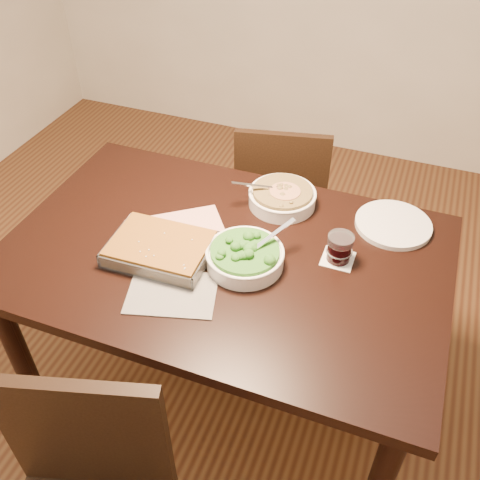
# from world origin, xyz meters

# --- Properties ---
(ground) EXTENTS (4.00, 4.00, 0.00)m
(ground) POSITION_xyz_m (0.00, 0.00, 0.00)
(ground) COLOR #442313
(ground) RESTS_ON ground
(table) EXTENTS (1.40, 0.90, 0.75)m
(table) POSITION_xyz_m (0.00, 0.00, 0.65)
(table) COLOR black
(table) RESTS_ON ground
(magazine_a) EXTENTS (0.39, 0.37, 0.01)m
(magazine_a) POSITION_xyz_m (-0.18, 0.02, 0.75)
(magazine_a) COLOR #BE4136
(magazine_a) RESTS_ON table
(magazine_b) EXTENTS (0.30, 0.25, 0.00)m
(magazine_b) POSITION_xyz_m (-0.07, -0.22, 0.75)
(magazine_b) COLOR #222329
(magazine_b) RESTS_ON table
(coaster) EXTENTS (0.10, 0.10, 0.00)m
(coaster) POSITION_xyz_m (0.35, 0.09, 0.75)
(coaster) COLOR white
(coaster) RESTS_ON table
(stew_bowl) EXTENTS (0.24, 0.24, 0.09)m
(stew_bowl) POSITION_xyz_m (0.10, 0.30, 0.78)
(stew_bowl) COLOR white
(stew_bowl) RESTS_ON table
(broccoli_bowl) EXTENTS (0.24, 0.25, 0.09)m
(broccoli_bowl) POSITION_xyz_m (0.08, -0.03, 0.78)
(broccoli_bowl) COLOR white
(broccoli_bowl) RESTS_ON table
(baking_dish) EXTENTS (0.32, 0.24, 0.06)m
(baking_dish) POSITION_xyz_m (-0.18, -0.09, 0.78)
(baking_dish) COLOR silver
(baking_dish) RESTS_ON table
(wine_tumbler) EXTENTS (0.08, 0.08, 0.09)m
(wine_tumbler) POSITION_xyz_m (0.35, 0.09, 0.80)
(wine_tumbler) COLOR black
(wine_tumbler) RESTS_ON coaster
(dinner_plate) EXTENTS (0.25, 0.25, 0.02)m
(dinner_plate) POSITION_xyz_m (0.48, 0.32, 0.76)
(dinner_plate) COLOR silver
(dinner_plate) RESTS_ON table
(chair_far) EXTENTS (0.46, 0.46, 0.83)m
(chair_far) POSITION_xyz_m (-0.02, 0.74, 0.47)
(chair_far) COLOR black
(chair_far) RESTS_ON ground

